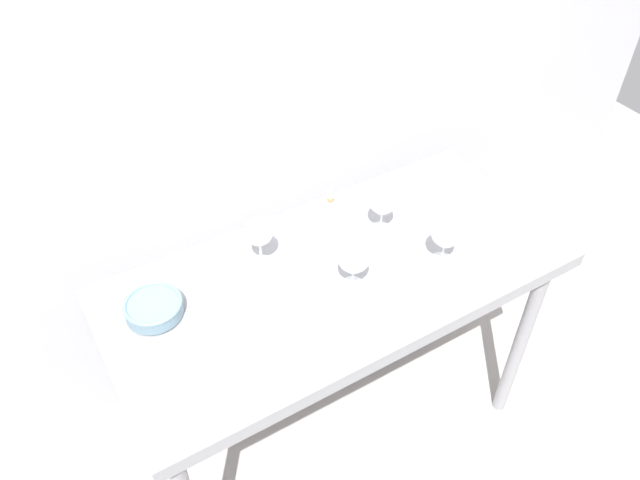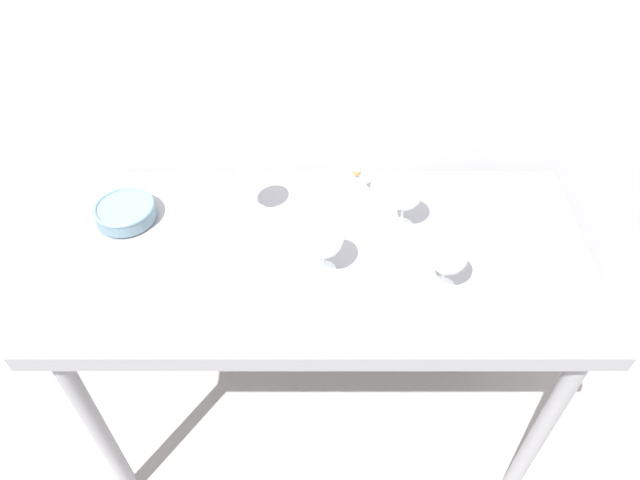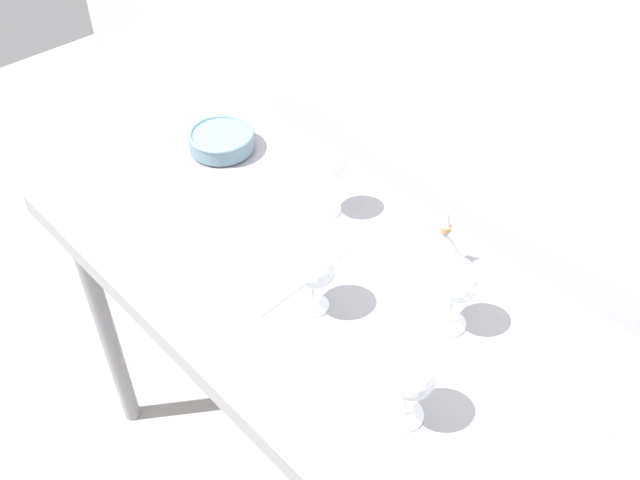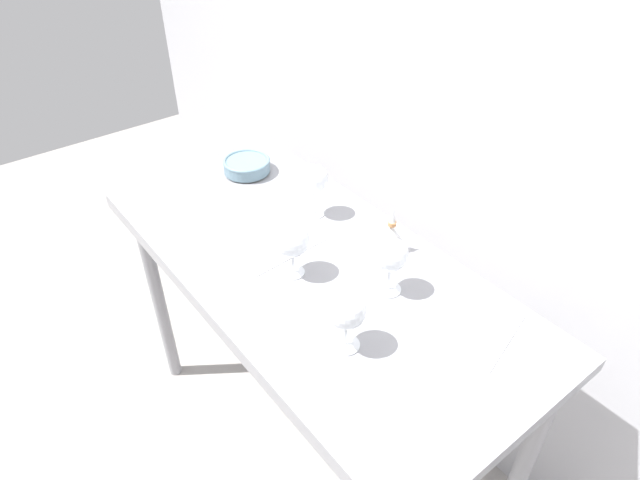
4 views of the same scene
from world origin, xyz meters
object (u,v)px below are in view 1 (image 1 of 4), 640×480
object	(u,v)px
wine_glass_near_right	(446,234)
wine_glass_near_center	(354,258)
tasting_bowl	(154,308)
decanter_funnel	(330,210)
tasting_sheet_upper	(423,195)
wine_glass_far_left	(259,233)
wine_glass_far_right	(383,202)
tasting_sheet_lower	(302,295)

from	to	relation	value
wine_glass_near_right	wine_glass_near_center	bearing A→B (deg)	169.12
tasting_bowl	decanter_funnel	xyz separation A→B (m)	(0.63, 0.09, 0.02)
tasting_sheet_upper	wine_glass_far_left	bearing A→B (deg)	165.42
wine_glass_near_center	decanter_funnel	world-z (taller)	wine_glass_near_center
wine_glass_far_left	tasting_bowl	bearing A→B (deg)	-175.12
wine_glass_far_right	wine_glass_far_left	xyz separation A→B (m)	(-0.40, 0.06, 0.01)
wine_glass_near_right	tasting_sheet_lower	size ratio (longest dim) A/B	0.58
tasting_sheet_upper	tasting_bowl	bearing A→B (deg)	166.89
wine_glass_near_right	wine_glass_far_right	bearing A→B (deg)	110.35
tasting_bowl	decanter_funnel	world-z (taller)	decanter_funnel
wine_glass_near_right	tasting_sheet_lower	xyz separation A→B (m)	(-0.44, 0.10, -0.11)
wine_glass_near_right	tasting_bowl	distance (m)	0.87
wine_glass_near_center	tasting_bowl	bearing A→B (deg)	160.67
wine_glass_far_right	tasting_sheet_lower	world-z (taller)	wine_glass_far_right
decanter_funnel	wine_glass_far_left	bearing A→B (deg)	-168.35
wine_glass_near_right	tasting_bowl	xyz separation A→B (m)	(-0.83, 0.24, -0.08)
tasting_sheet_upper	tasting_bowl	distance (m)	0.97
wine_glass_near_right	wine_glass_near_center	world-z (taller)	same
wine_glass_far_right	wine_glass_far_left	distance (m)	0.40
wine_glass_far_left	decanter_funnel	world-z (taller)	wine_glass_far_left
tasting_bowl	wine_glass_far_right	bearing A→B (deg)	-2.41
tasting_sheet_upper	tasting_bowl	world-z (taller)	tasting_bowl
wine_glass_far_right	wine_glass_near_right	distance (m)	0.23
decanter_funnel	tasting_sheet_lower	bearing A→B (deg)	-135.48
tasting_bowl	decanter_funnel	size ratio (longest dim) A/B	1.13
wine_glass_far_left	wine_glass_far_right	bearing A→B (deg)	-8.75
wine_glass_near_right	tasting_bowl	bearing A→B (deg)	163.54
tasting_sheet_upper	decanter_funnel	bearing A→B (deg)	156.50
wine_glass_far_left	wine_glass_near_center	world-z (taller)	wine_glass_far_left
wine_glass_near_right	wine_glass_far_left	world-z (taller)	wine_glass_far_left
wine_glass_far_right	tasting_sheet_lower	size ratio (longest dim) A/B	0.58
tasting_sheet_lower	tasting_bowl	distance (m)	0.42
wine_glass_far_right	wine_glass_near_center	bearing A→B (deg)	-143.08
wine_glass_near_center	decanter_funnel	bearing A→B (deg)	71.68
tasting_sheet_lower	decanter_funnel	world-z (taller)	decanter_funnel
wine_glass_far_left	tasting_sheet_lower	xyz separation A→B (m)	(0.04, -0.18, -0.12)
tasting_bowl	decanter_funnel	distance (m)	0.64
tasting_bowl	wine_glass_near_right	bearing A→B (deg)	-16.46
wine_glass_far_left	tasting_sheet_lower	size ratio (longest dim) A/B	0.62
wine_glass_near_center	wine_glass_near_right	bearing A→B (deg)	-10.88
wine_glass_near_right	decanter_funnel	world-z (taller)	wine_glass_near_right
tasting_sheet_lower	wine_glass_near_center	bearing A→B (deg)	-18.40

